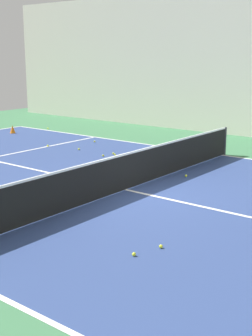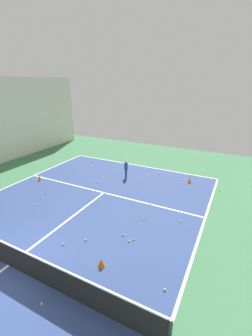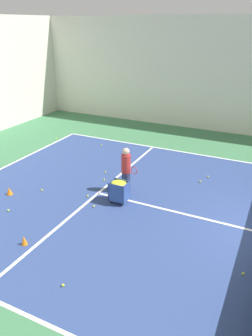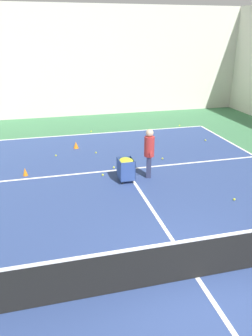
# 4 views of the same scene
# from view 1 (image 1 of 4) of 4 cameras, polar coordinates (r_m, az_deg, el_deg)

# --- Properties ---
(ground_plane) EXTENTS (33.45, 33.45, 0.00)m
(ground_plane) POSITION_cam_1_polar(r_m,az_deg,el_deg) (11.93, 0.00, -2.69)
(ground_plane) COLOR #3D754C
(court_playing_area) EXTENTS (10.75, 21.40, 0.00)m
(court_playing_area) POSITION_cam_1_polar(r_m,az_deg,el_deg) (11.93, 0.00, -2.69)
(court_playing_area) COLOR navy
(court_playing_area) RESTS_ON ground
(line_sideline_left) EXTENTS (0.10, 21.40, 0.00)m
(line_sideline_left) POSITION_cam_1_polar(r_m,az_deg,el_deg) (16.36, 11.71, 1.54)
(line_sideline_left) COLOR white
(line_sideline_left) RESTS_ON ground
(line_centre_service) EXTENTS (0.10, 11.77, 0.00)m
(line_centre_service) POSITION_cam_1_polar(r_m,az_deg,el_deg) (11.92, 0.00, -2.67)
(line_centre_service) COLOR white
(line_centre_service) RESTS_ON ground
(tennis_net) EXTENTS (11.05, 0.10, 0.96)m
(tennis_net) POSITION_cam_1_polar(r_m,az_deg,el_deg) (11.80, 0.00, -0.37)
(tennis_net) COLOR #2D2D33
(tennis_net) RESTS_ON ground
(training_cone_0) EXTENTS (0.24, 0.24, 0.35)m
(training_cone_0) POSITION_cam_1_polar(r_m,az_deg,el_deg) (21.16, -13.66, 4.62)
(training_cone_0) COLOR orange
(training_cone_0) RESTS_ON ground
(training_cone_3) EXTENTS (0.27, 0.27, 0.30)m
(training_cone_3) POSITION_cam_1_polar(r_m,az_deg,el_deg) (14.84, 2.49, 1.18)
(training_cone_3) COLOR orange
(training_cone_3) RESTS_ON ground
(tennis_ball_0) EXTENTS (0.07, 0.07, 0.07)m
(tennis_ball_0) POSITION_cam_1_polar(r_m,az_deg,el_deg) (8.45, 4.28, -9.50)
(tennis_ball_0) COLOR yellow
(tennis_ball_0) RESTS_ON ground
(tennis_ball_1) EXTENTS (0.07, 0.07, 0.07)m
(tennis_ball_1) POSITION_cam_1_polar(r_m,az_deg,el_deg) (13.59, -2.81, -0.51)
(tennis_ball_1) COLOR yellow
(tennis_ball_1) RESTS_ON ground
(tennis_ball_2) EXTENTS (0.07, 0.07, 0.07)m
(tennis_ball_2) POSITION_cam_1_polar(r_m,az_deg,el_deg) (17.78, -9.52, 2.70)
(tennis_ball_2) COLOR yellow
(tennis_ball_2) RESTS_ON ground
(tennis_ball_6) EXTENTS (0.07, 0.07, 0.07)m
(tennis_ball_6) POSITION_cam_1_polar(r_m,az_deg,el_deg) (15.97, -1.36, 1.65)
(tennis_ball_6) COLOR yellow
(tennis_ball_6) RESTS_ON ground
(tennis_ball_7) EXTENTS (0.07, 0.07, 0.07)m
(tennis_ball_7) POSITION_cam_1_polar(r_m,az_deg,el_deg) (8.12, 0.98, -10.47)
(tennis_ball_7) COLOR yellow
(tennis_ball_7) RESTS_ON ground
(tennis_ball_18) EXTENTS (0.07, 0.07, 0.07)m
(tennis_ball_18) POSITION_cam_1_polar(r_m,az_deg,el_deg) (16.65, 6.62, 2.06)
(tennis_ball_18) COLOR yellow
(tennis_ball_18) RESTS_ON ground
(tennis_ball_21) EXTENTS (0.07, 0.07, 0.07)m
(tennis_ball_21) POSITION_cam_1_polar(r_m,az_deg,el_deg) (18.46, -3.85, 3.26)
(tennis_ball_21) COLOR yellow
(tennis_ball_21) RESTS_ON ground
(tennis_ball_24) EXTENTS (0.07, 0.07, 0.07)m
(tennis_ball_24) POSITION_cam_1_polar(r_m,az_deg,el_deg) (22.02, -9.50, 4.79)
(tennis_ball_24) COLOR yellow
(tennis_ball_24) RESTS_ON ground
(tennis_ball_25) EXTENTS (0.07, 0.07, 0.07)m
(tennis_ball_25) POSITION_cam_1_polar(r_m,az_deg,el_deg) (14.40, -3.04, 0.31)
(tennis_ball_25) COLOR yellow
(tennis_ball_25) RESTS_ON ground
(tennis_ball_27) EXTENTS (0.07, 0.07, 0.07)m
(tennis_ball_27) POSITION_cam_1_polar(r_m,az_deg,el_deg) (16.16, -1.56, 1.79)
(tennis_ball_27) COLOR yellow
(tennis_ball_27) RESTS_ON ground
(tennis_ball_28) EXTENTS (0.07, 0.07, 0.07)m
(tennis_ball_28) POSITION_cam_1_polar(r_m,az_deg,el_deg) (15.83, -2.81, 1.53)
(tennis_ball_28) COLOR yellow
(tennis_ball_28) RESTS_ON ground
(tennis_ball_29) EXTENTS (0.07, 0.07, 0.07)m
(tennis_ball_29) POSITION_cam_1_polar(r_m,az_deg,el_deg) (13.28, 7.32, -0.94)
(tennis_ball_29) COLOR yellow
(tennis_ball_29) RESTS_ON ground
(tennis_ball_33) EXTENTS (0.07, 0.07, 0.07)m
(tennis_ball_33) POSITION_cam_1_polar(r_m,az_deg,el_deg) (16.99, -5.77, 2.31)
(tennis_ball_33) COLOR yellow
(tennis_ball_33) RESTS_ON ground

